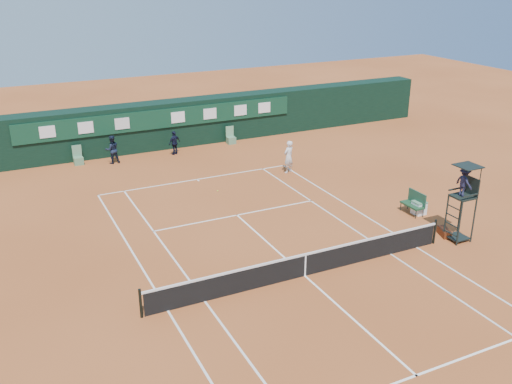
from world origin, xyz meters
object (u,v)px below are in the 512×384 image
cooler (419,208)px  player (289,157)px  player_bench (414,202)px  umpire_chair (464,187)px  tennis_net (305,264)px

cooler → player: bearing=109.3°
player_bench → cooler: size_ratio=1.86×
cooler → player: size_ratio=0.34×
player_bench → player: player is taller
player_bench → cooler: bearing=-42.8°
player → umpire_chair: bearing=81.2°
umpire_chair → cooler: 3.66m
tennis_net → umpire_chair: bearing=-1.5°
tennis_net → umpire_chair: size_ratio=3.77×
player_bench → player: 8.21m
umpire_chair → tennis_net: bearing=178.5°
umpire_chair → player_bench: bearing=85.7°
cooler → umpire_chair: bearing=-97.9°
tennis_net → cooler: 8.41m
tennis_net → player_bench: 8.30m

